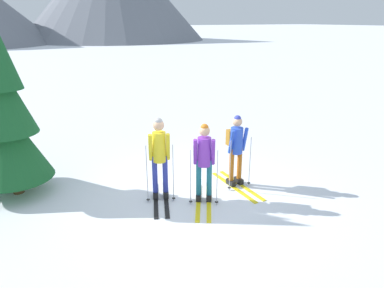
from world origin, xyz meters
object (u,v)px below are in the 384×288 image
object	(u,v)px
skier_in_purple	(204,158)
skier_in_blue	(236,147)
pine_tree_near	(5,115)
skier_in_yellow	(159,153)

from	to	relation	value
skier_in_purple	skier_in_blue	world-z (taller)	skier_in_purple
skier_in_blue	pine_tree_near	xyz separation A→B (m)	(-4.48, 1.96, 0.86)
skier_in_yellow	skier_in_purple	size ratio (longest dim) A/B	1.05
skier_in_yellow	pine_tree_near	distance (m)	3.30
skier_in_yellow	skier_in_blue	bearing A→B (deg)	-7.65
pine_tree_near	skier_in_purple	bearing A→B (deg)	-33.35
skier_in_blue	skier_in_yellow	bearing A→B (deg)	172.35
skier_in_yellow	skier_in_blue	xyz separation A→B (m)	(1.78, -0.24, -0.08)
skier_in_yellow	skier_in_blue	distance (m)	1.79
skier_in_blue	pine_tree_near	world-z (taller)	pine_tree_near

